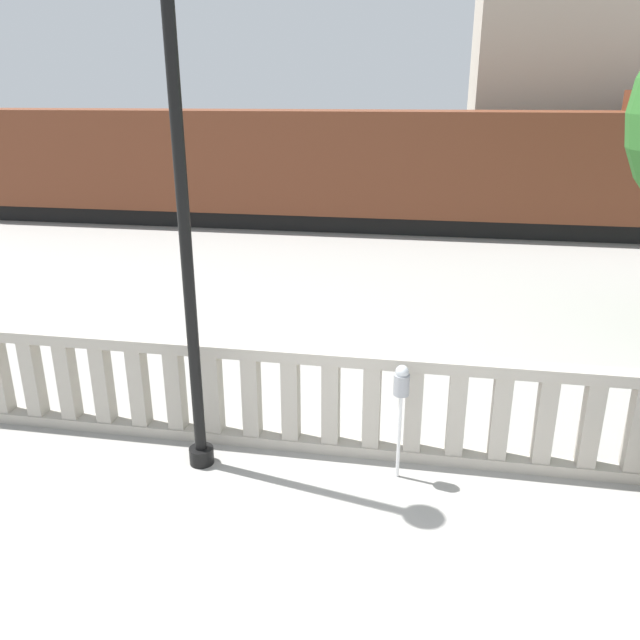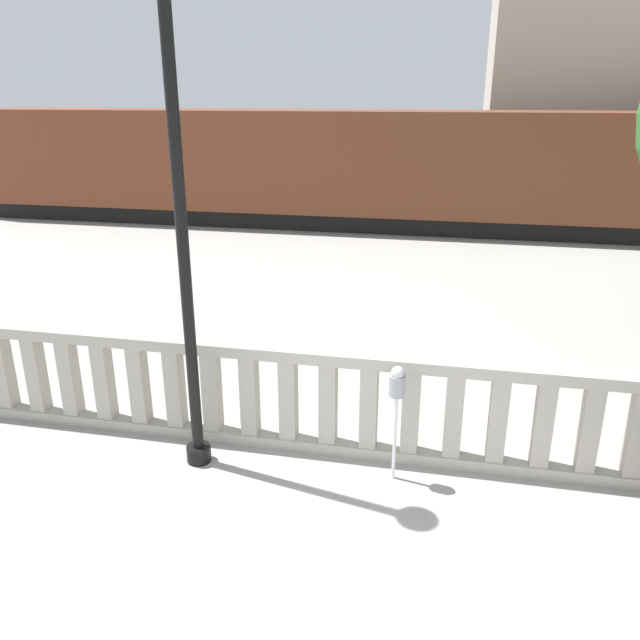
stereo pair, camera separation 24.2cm
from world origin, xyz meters
name	(u,v)px [view 1 (the left image)]	position (x,y,z in m)	size (l,w,h in m)	color
ground_plane	(340,612)	(0.00, 0.00, 0.00)	(160.00, 160.00, 0.00)	gray
balustrade	(372,406)	(0.00, 2.51, 0.66)	(14.53, 0.24, 1.32)	#ADA599
lamppost	(179,149)	(-1.96, 1.97, 3.63)	(0.41, 0.41, 5.75)	black
parking_meter	(401,389)	(0.35, 2.10, 1.12)	(0.17, 0.17, 1.40)	silver
train_near	(327,167)	(-2.86, 16.33, 1.92)	(24.49, 2.86, 4.26)	black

